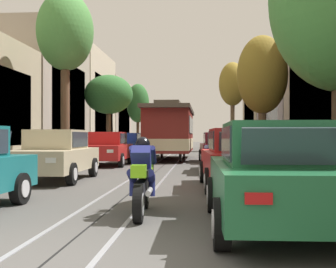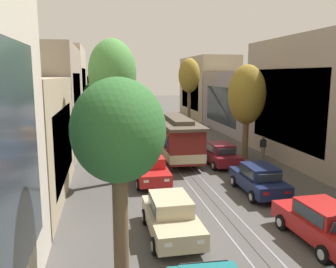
{
  "view_description": "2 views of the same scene",
  "coord_description": "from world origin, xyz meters",
  "px_view_note": "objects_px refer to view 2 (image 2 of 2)",
  "views": [
    {
      "loc": [
        1.68,
        -4.37,
        1.38
      ],
      "look_at": [
        -0.35,
        24.0,
        1.53
      ],
      "focal_mm": 46.86,
      "sensor_mm": 36.0,
      "label": 1
    },
    {
      "loc": [
        -5.29,
        -3.77,
        6.35
      ],
      "look_at": [
        0.0,
        24.75,
        1.38
      ],
      "focal_mm": 37.14,
      "sensor_mm": 36.0,
      "label": 2
    }
  ],
  "objects_px": {
    "parked_car_blue_sixth_left": "(127,125)",
    "street_tree_kerb_left_second": "(112,75)",
    "parked_car_red_far_left": "(124,117)",
    "pedestrian_crossing_far": "(263,146)",
    "street_tree_kerb_left_mid": "(104,95)",
    "street_tree_kerb_right_second": "(247,95)",
    "street_tree_kerb_left_near": "(118,134)",
    "fire_hydrant": "(316,205)",
    "parked_car_beige_second_left": "(171,216)",
    "parked_car_orange_fifth_left": "(133,134)",
    "parked_car_red_second_right": "(323,223)",
    "parked_car_red_mid_left": "(151,169)",
    "cable_car_trolley": "(177,138)",
    "street_tree_kerb_left_fourth": "(108,87)",
    "parked_car_maroon_fourth_right": "(220,154)",
    "street_tree_kerb_right_mid": "(189,76)",
    "parked_car_navy_mid_right": "(259,179)",
    "parked_car_blue_fourth_left": "(138,147)"
  },
  "relations": [
    {
      "from": "parked_car_red_far_left",
      "to": "pedestrian_crossing_far",
      "type": "distance_m",
      "value": 23.22
    },
    {
      "from": "parked_car_red_far_left",
      "to": "cable_car_trolley",
      "type": "relative_size",
      "value": 0.48
    },
    {
      "from": "parked_car_blue_sixth_left",
      "to": "street_tree_kerb_left_second",
      "type": "bearing_deg",
      "value": -96.2
    },
    {
      "from": "street_tree_kerb_left_fourth",
      "to": "cable_car_trolley",
      "type": "xyz_separation_m",
      "value": [
        4.73,
        -19.94,
        -3.14
      ]
    },
    {
      "from": "parked_car_red_far_left",
      "to": "pedestrian_crossing_far",
      "type": "xyz_separation_m",
      "value": [
        9.43,
        -21.22,
        0.16
      ]
    },
    {
      "from": "street_tree_kerb_right_second",
      "to": "parked_car_red_second_right",
      "type": "bearing_deg",
      "value": -100.63
    },
    {
      "from": "parked_car_orange_fifth_left",
      "to": "street_tree_kerb_left_mid",
      "type": "distance_m",
      "value": 4.55
    },
    {
      "from": "parked_car_red_far_left",
      "to": "street_tree_kerb_left_fourth",
      "type": "bearing_deg",
      "value": -160.54
    },
    {
      "from": "parked_car_orange_fifth_left",
      "to": "street_tree_kerb_left_fourth",
      "type": "height_order",
      "value": "street_tree_kerb_left_fourth"
    },
    {
      "from": "street_tree_kerb_left_near",
      "to": "pedestrian_crossing_far",
      "type": "height_order",
      "value": "street_tree_kerb_left_near"
    },
    {
      "from": "pedestrian_crossing_far",
      "to": "street_tree_kerb_left_mid",
      "type": "bearing_deg",
      "value": 145.66
    },
    {
      "from": "parked_car_blue_sixth_left",
      "to": "cable_car_trolley",
      "type": "xyz_separation_m",
      "value": [
        2.76,
        -13.52,
        0.86
      ]
    },
    {
      "from": "parked_car_red_far_left",
      "to": "street_tree_kerb_left_mid",
      "type": "height_order",
      "value": "street_tree_kerb_left_mid"
    },
    {
      "from": "parked_car_beige_second_left",
      "to": "parked_car_orange_fifth_left",
      "type": "relative_size",
      "value": 1.0
    },
    {
      "from": "fire_hydrant",
      "to": "parked_car_maroon_fourth_right",
      "type": "bearing_deg",
      "value": 98.94
    },
    {
      "from": "parked_car_beige_second_left",
      "to": "street_tree_kerb_right_mid",
      "type": "distance_m",
      "value": 29.18
    },
    {
      "from": "parked_car_orange_fifth_left",
      "to": "parked_car_blue_sixth_left",
      "type": "bearing_deg",
      "value": 90.89
    },
    {
      "from": "parked_car_red_mid_left",
      "to": "parked_car_red_far_left",
      "type": "xyz_separation_m",
      "value": [
        -0.12,
        25.69,
        0.0
      ]
    },
    {
      "from": "parked_car_beige_second_left",
      "to": "street_tree_kerb_right_second",
      "type": "relative_size",
      "value": 0.62
    },
    {
      "from": "parked_car_red_mid_left",
      "to": "parked_car_blue_sixth_left",
      "type": "xyz_separation_m",
      "value": [
        -0.11,
        18.57,
        0.0
      ]
    },
    {
      "from": "pedestrian_crossing_far",
      "to": "parked_car_blue_sixth_left",
      "type": "bearing_deg",
      "value": 123.75
    },
    {
      "from": "parked_car_red_second_right",
      "to": "street_tree_kerb_left_second",
      "type": "distance_m",
      "value": 12.89
    },
    {
      "from": "street_tree_kerb_right_second",
      "to": "street_tree_kerb_left_near",
      "type": "bearing_deg",
      "value": -124.29
    },
    {
      "from": "street_tree_kerb_left_second",
      "to": "street_tree_kerb_right_second",
      "type": "xyz_separation_m",
      "value": [
        10.01,
        4.48,
        -1.51
      ]
    },
    {
      "from": "street_tree_kerb_left_second",
      "to": "street_tree_kerb_left_mid",
      "type": "distance_m",
      "value": 12.57
    },
    {
      "from": "parked_car_beige_second_left",
      "to": "pedestrian_crossing_far",
      "type": "height_order",
      "value": "pedestrian_crossing_far"
    },
    {
      "from": "parked_car_beige_second_left",
      "to": "street_tree_kerb_left_near",
      "type": "distance_m",
      "value": 5.49
    },
    {
      "from": "street_tree_kerb_right_mid",
      "to": "parked_car_red_mid_left",
      "type": "bearing_deg",
      "value": -109.82
    },
    {
      "from": "parked_car_red_mid_left",
      "to": "fire_hydrant",
      "type": "xyz_separation_m",
      "value": [
        6.8,
        -6.22,
        -0.38
      ]
    },
    {
      "from": "parked_car_red_mid_left",
      "to": "street_tree_kerb_left_second",
      "type": "bearing_deg",
      "value": 175.45
    },
    {
      "from": "parked_car_orange_fifth_left",
      "to": "parked_car_red_second_right",
      "type": "bearing_deg",
      "value": -75.65
    },
    {
      "from": "street_tree_kerb_left_fourth",
      "to": "cable_car_trolley",
      "type": "relative_size",
      "value": 0.75
    },
    {
      "from": "pedestrian_crossing_far",
      "to": "parked_car_beige_second_left",
      "type": "bearing_deg",
      "value": -129.34
    },
    {
      "from": "street_tree_kerb_left_second",
      "to": "street_tree_kerb_left_mid",
      "type": "relative_size",
      "value": 1.37
    },
    {
      "from": "fire_hydrant",
      "to": "parked_car_beige_second_left",
      "type": "bearing_deg",
      "value": -173.08
    },
    {
      "from": "parked_car_red_second_right",
      "to": "street_tree_kerb_right_mid",
      "type": "xyz_separation_m",
      "value": [
        2.04,
        29.35,
        5.35
      ]
    },
    {
      "from": "parked_car_red_mid_left",
      "to": "parked_car_blue_fourth_left",
      "type": "distance_m",
      "value": 6.45
    },
    {
      "from": "pedestrian_crossing_far",
      "to": "parked_car_orange_fifth_left",
      "type": "bearing_deg",
      "value": 139.86
    },
    {
      "from": "parked_car_red_second_right",
      "to": "parked_car_maroon_fourth_right",
      "type": "xyz_separation_m",
      "value": [
        -0.04,
        11.8,
        0.0
      ]
    },
    {
      "from": "parked_car_red_second_right",
      "to": "street_tree_kerb_left_fourth",
      "type": "bearing_deg",
      "value": 102.48
    },
    {
      "from": "parked_car_red_second_right",
      "to": "parked_car_navy_mid_right",
      "type": "xyz_separation_m",
      "value": [
        0.05,
        5.67,
        0.0
      ]
    },
    {
      "from": "street_tree_kerb_left_mid",
      "to": "street_tree_kerb_left_fourth",
      "type": "height_order",
      "value": "street_tree_kerb_left_fourth"
    },
    {
      "from": "parked_car_red_mid_left",
      "to": "street_tree_kerb_left_second",
      "type": "distance_m",
      "value": 5.91
    },
    {
      "from": "parked_car_beige_second_left",
      "to": "parked_car_blue_fourth_left",
      "type": "relative_size",
      "value": 1.0
    },
    {
      "from": "parked_car_navy_mid_right",
      "to": "street_tree_kerb_left_mid",
      "type": "xyz_separation_m",
      "value": [
        -8.03,
        15.68,
        3.74
      ]
    },
    {
      "from": "parked_car_red_second_right",
      "to": "street_tree_kerb_left_near",
      "type": "height_order",
      "value": "street_tree_kerb_left_near"
    },
    {
      "from": "street_tree_kerb_left_fourth",
      "to": "parked_car_orange_fifth_left",
      "type": "bearing_deg",
      "value": -80.71
    },
    {
      "from": "street_tree_kerb_left_mid",
      "to": "street_tree_kerb_left_fourth",
      "type": "relative_size",
      "value": 0.88
    },
    {
      "from": "parked_car_blue_fourth_left",
      "to": "street_tree_kerb_left_fourth",
      "type": "height_order",
      "value": "street_tree_kerb_left_fourth"
    },
    {
      "from": "parked_car_red_far_left",
      "to": "street_tree_kerb_left_second",
      "type": "height_order",
      "value": "street_tree_kerb_left_second"
    }
  ]
}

